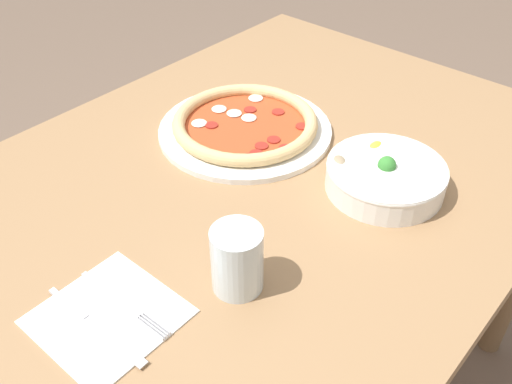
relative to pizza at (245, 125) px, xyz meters
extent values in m
cube|color=#99724C|center=(0.05, 0.12, -0.03)|extent=(1.18, 0.92, 0.03)
cylinder|color=olive|center=(-0.47, -0.28, -0.40)|extent=(0.06, 0.06, 0.71)
cylinder|color=white|center=(0.00, 0.00, -0.01)|extent=(0.35, 0.35, 0.01)
torus|color=#DBB77A|center=(0.00, 0.00, 0.01)|extent=(0.29, 0.29, 0.03)
cylinder|color=#B74723|center=(0.00, 0.00, 0.00)|extent=(0.26, 0.26, 0.01)
cylinder|color=maroon|center=(0.01, 0.08, 0.00)|extent=(0.03, 0.03, 0.00)
cylinder|color=maroon|center=(0.04, 0.08, 0.00)|extent=(0.03, 0.03, 0.00)
cylinder|color=maroon|center=(0.06, 0.08, 0.00)|extent=(0.03, 0.03, 0.00)
cylinder|color=maroon|center=(0.05, -0.05, 0.00)|extent=(0.03, 0.03, 0.00)
cylinder|color=maroon|center=(-0.08, 0.02, 0.00)|extent=(0.03, 0.03, 0.00)
cylinder|color=maroon|center=(0.01, 0.12, 0.00)|extent=(0.03, 0.03, 0.00)
cylinder|color=maroon|center=(-0.05, -0.03, 0.00)|extent=(0.03, 0.03, 0.00)
cylinder|color=maroon|center=(0.08, 0.08, 0.00)|extent=(0.03, 0.03, 0.00)
cylinder|color=maroon|center=(-0.07, 0.09, 0.00)|extent=(0.03, 0.03, 0.00)
ellipsoid|color=silver|center=(-0.09, -0.05, 0.00)|extent=(0.03, 0.03, 0.01)
ellipsoid|color=silver|center=(-0.01, -0.08, 0.00)|extent=(0.03, 0.03, 0.01)
ellipsoid|color=silver|center=(0.06, -0.07, 0.00)|extent=(0.03, 0.03, 0.01)
ellipsoid|color=silver|center=(-0.02, -0.01, 0.00)|extent=(0.03, 0.03, 0.01)
ellipsoid|color=silver|center=(-0.02, -0.05, 0.00)|extent=(0.03, 0.03, 0.01)
cylinder|color=white|center=(-0.03, 0.31, 0.01)|extent=(0.21, 0.21, 0.05)
torus|color=white|center=(-0.03, 0.31, 0.03)|extent=(0.21, 0.21, 0.01)
ellipsoid|color=#998466|center=(-0.09, 0.33, 0.02)|extent=(0.04, 0.04, 0.02)
ellipsoid|color=#998466|center=(0.01, 0.24, 0.03)|extent=(0.04, 0.04, 0.02)
ellipsoid|color=tan|center=(-0.07, 0.31, 0.02)|extent=(0.04, 0.04, 0.02)
ellipsoid|color=tan|center=(-0.04, 0.38, 0.02)|extent=(0.04, 0.03, 0.02)
sphere|color=#388433|center=(-0.02, 0.31, 0.04)|extent=(0.03, 0.03, 0.03)
ellipsoid|color=yellow|center=(-0.07, 0.26, 0.03)|extent=(0.04, 0.02, 0.02)
cube|color=white|center=(0.48, 0.17, -0.02)|extent=(0.18, 0.18, 0.00)
cube|color=silver|center=(0.45, 0.15, -0.01)|extent=(0.01, 0.13, 0.00)
cube|color=silver|center=(0.46, 0.24, -0.01)|extent=(0.00, 0.05, 0.00)
cube|color=silver|center=(0.45, 0.24, -0.01)|extent=(0.00, 0.05, 0.00)
cube|color=silver|center=(0.45, 0.24, -0.01)|extent=(0.00, 0.05, 0.00)
cube|color=silver|center=(0.44, 0.24, -0.01)|extent=(0.00, 0.05, 0.00)
cube|color=silver|center=(0.50, 0.11, -0.01)|extent=(0.01, 0.08, 0.01)
cube|color=silver|center=(0.50, 0.21, -0.01)|extent=(0.02, 0.12, 0.00)
cylinder|color=silver|center=(0.31, 0.27, 0.03)|extent=(0.08, 0.08, 0.10)
camera|label=1|loc=(0.73, 0.66, 0.62)|focal=40.00mm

